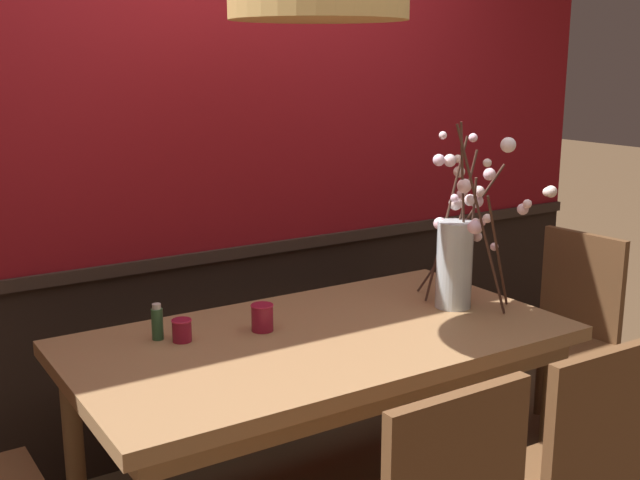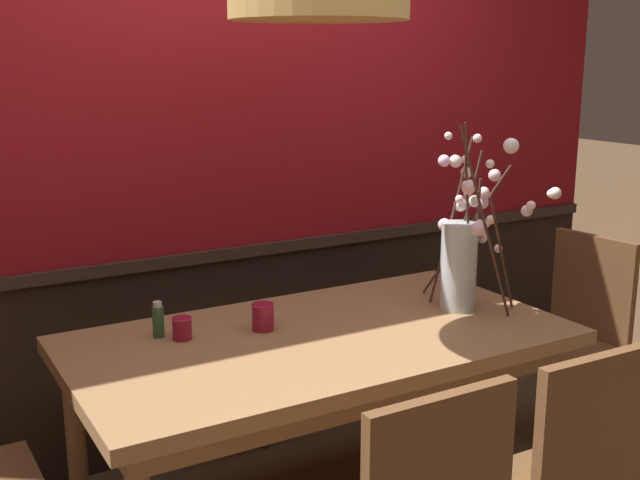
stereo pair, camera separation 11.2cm
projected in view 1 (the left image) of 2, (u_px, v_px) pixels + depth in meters
back_wall at (215, 133)px, 3.32m from camera, size 4.21×0.14×2.81m
dining_table at (320, 356)px, 2.80m from camera, size 1.76×0.95×0.75m
chair_far_side_left at (171, 331)px, 3.44m from camera, size 0.47×0.44×0.94m
chair_head_east_end at (566, 326)px, 3.53m from camera, size 0.43×0.47×0.94m
chair_near_side_right at (565, 479)px, 2.26m from camera, size 0.42×0.40×0.95m
chair_far_side_right at (258, 320)px, 3.69m from camera, size 0.45×0.46×0.88m
vase_with_blossoms at (459, 251)px, 3.04m from camera, size 0.39×0.60×0.73m
candle_holder_nearer_center at (262, 317)px, 2.81m from camera, size 0.08×0.08×0.10m
candle_holder_nearer_edge at (182, 330)px, 2.70m from camera, size 0.07×0.07×0.08m
condiment_bottle at (157, 323)px, 2.72m from camera, size 0.04×0.04×0.13m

